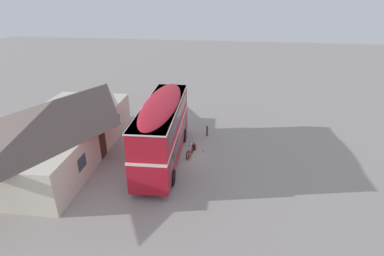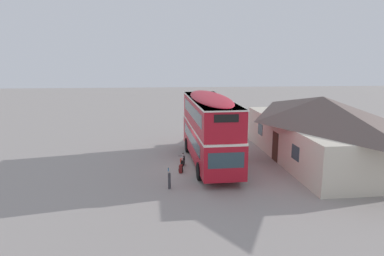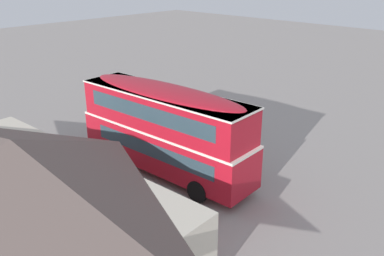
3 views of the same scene
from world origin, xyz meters
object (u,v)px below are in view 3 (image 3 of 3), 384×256
object	(u,v)px
double_decker_bus	(165,127)
touring_bicycle	(181,151)
water_bottle_blue_sports	(184,147)
kerb_bollard	(149,128)
backpack_on_ground	(170,146)

from	to	relation	value
double_decker_bus	touring_bicycle	xyz separation A→B (m)	(0.79, -1.93, -2.27)
double_decker_bus	touring_bicycle	world-z (taller)	double_decker_bus
water_bottle_blue_sports	kerb_bollard	size ratio (longest dim) A/B	0.25
double_decker_bus	touring_bicycle	bearing A→B (deg)	-67.84
kerb_bollard	water_bottle_blue_sports	bearing A→B (deg)	-179.81
backpack_on_ground	kerb_bollard	world-z (taller)	kerb_bollard
double_decker_bus	kerb_bollard	size ratio (longest dim) A/B	10.85
double_decker_bus	backpack_on_ground	distance (m)	3.66
double_decker_bus	backpack_on_ground	size ratio (longest dim) A/B	18.50
backpack_on_ground	water_bottle_blue_sports	bearing A→B (deg)	-115.55
touring_bicycle	kerb_bollard	distance (m)	3.97
touring_bicycle	backpack_on_ground	size ratio (longest dim) A/B	2.93
touring_bicycle	water_bottle_blue_sports	bearing A→B (deg)	-54.73
double_decker_bus	water_bottle_blue_sports	size ratio (longest dim) A/B	43.08
backpack_on_ground	double_decker_bus	bearing A→B (deg)	131.45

